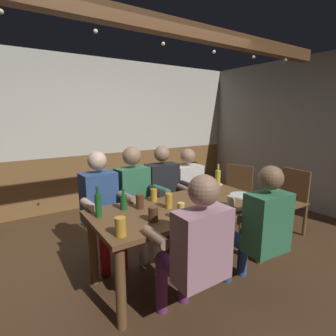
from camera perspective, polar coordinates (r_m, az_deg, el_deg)
name	(u,v)px	position (r m, az deg, el deg)	size (l,w,h in m)	color
ground_plane	(174,265)	(3.03, 1.37, -20.46)	(6.91, 6.91, 0.00)	#4C331E
back_wall_upper	(94,107)	(4.78, -15.84, 12.72)	(5.76, 0.12, 1.63)	beige
back_wall_wainscot	(98,179)	(4.91, -15.02, -2.30)	(5.76, 0.12, 0.92)	brown
side_wall_concrete	(326,136)	(4.90, 31.18, 6.04)	(0.12, 4.75, 2.55)	gray
ceiling_beam	(160,25)	(2.92, -1.67, 28.78)	(5.18, 0.14, 0.16)	brown
dining_table	(183,215)	(2.65, 3.22, -10.23)	(1.79, 0.82, 0.73)	brown
person_0	(102,203)	(2.91, -14.25, -7.48)	(0.52, 0.55, 1.23)	#2D4C84
person_1	(136,196)	(3.04, -6.96, -6.10)	(0.55, 0.53, 1.26)	#33724C
person_2	(165,192)	(3.23, -0.65, -5.23)	(0.53, 0.54, 1.24)	black
person_3	(191,189)	(3.46, 4.99, -4.57)	(0.53, 0.51, 1.17)	silver
person_4	(195,247)	(1.97, 5.94, -16.80)	(0.55, 0.52, 1.23)	#B78493
person_5	(260,226)	(2.46, 19.39, -11.77)	(0.53, 0.54, 1.21)	#33724C
chair_empty_near_right	(289,199)	(3.94, 24.86, -6.25)	(0.45, 0.45, 0.88)	brown
chair_empty_near_left	(236,194)	(3.95, 14.54, -5.47)	(0.57, 0.57, 0.88)	brown
condiment_caddy	(198,193)	(2.91, 6.52, -5.50)	(0.14, 0.10, 0.05)	#B2B7BC
plate_0	(242,195)	(2.99, 15.84, -5.78)	(0.26, 0.26, 0.01)	white
bottle_0	(98,205)	(2.36, -15.01, -7.72)	(0.06, 0.06, 0.28)	#195923
bottle_1	(123,202)	(2.50, -9.70, -7.24)	(0.07, 0.07, 0.21)	#195923
bottle_2	(218,178)	(3.28, 10.84, -2.15)	(0.06, 0.06, 0.28)	gold
bottle_3	(201,203)	(2.34, 7.23, -7.65)	(0.06, 0.06, 0.28)	#195923
pint_glass_0	(181,211)	(2.23, 2.84, -9.46)	(0.06, 0.06, 0.15)	#E5C64C
pint_glass_1	(121,227)	(1.99, -10.32, -12.50)	(0.08, 0.08, 0.14)	gold
pint_glass_2	(140,201)	(2.51, -6.19, -7.28)	(0.07, 0.07, 0.14)	#4C2D19
pint_glass_3	(169,201)	(2.50, 0.18, -7.20)	(0.07, 0.07, 0.14)	gold
pint_glass_4	(154,195)	(2.71, -3.11, -5.91)	(0.07, 0.07, 0.13)	gold
pint_glass_5	(231,201)	(2.64, 13.56, -6.96)	(0.07, 0.07, 0.10)	white
pint_glass_6	(153,214)	(2.22, -3.25, -10.01)	(0.08, 0.08, 0.13)	#4C2D19
string_lights	(163,41)	(2.83, -1.06, 26.04)	(4.07, 0.04, 0.10)	#F9EAB2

